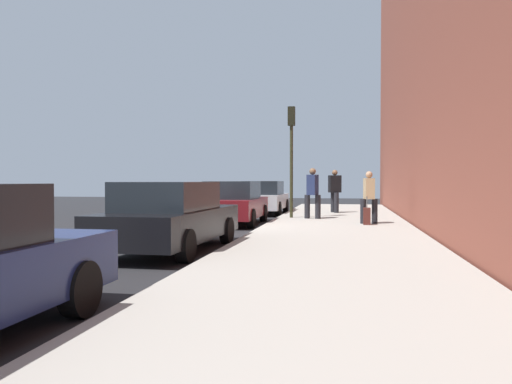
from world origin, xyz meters
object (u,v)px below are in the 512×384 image
(parked_car_black, at_px, (171,216))
(pedestrian_navy_coat, at_px, (313,192))
(pedestrian_black_coat, at_px, (335,190))
(rolling_suitcase, at_px, (367,216))
(parked_car_silver, at_px, (264,198))
(traffic_light_pole, at_px, (291,142))
(parked_car_maroon, at_px, (234,203))
(pedestrian_tan_coat, at_px, (369,196))

(parked_car_black, distance_m, pedestrian_navy_coat, 8.41)
(pedestrian_black_coat, height_order, rolling_suitcase, pedestrian_black_coat)
(parked_car_silver, height_order, traffic_light_pole, traffic_light_pole)
(parked_car_black, bearing_deg, pedestrian_navy_coat, -17.74)
(traffic_light_pole, height_order, rolling_suitcase, traffic_light_pole)
(pedestrian_navy_coat, relative_size, traffic_light_pole, 0.44)
(parked_car_maroon, distance_m, pedestrian_black_coat, 5.99)
(pedestrian_black_coat, xyz_separation_m, rolling_suitcase, (-5.88, -1.12, -0.72))
(pedestrian_tan_coat, xyz_separation_m, traffic_light_pole, (2.21, 2.74, 1.92))
(parked_car_maroon, height_order, pedestrian_tan_coat, pedestrian_tan_coat)
(pedestrian_black_coat, bearing_deg, pedestrian_navy_coat, 168.69)
(parked_car_maroon, relative_size, pedestrian_tan_coat, 2.56)
(rolling_suitcase, bearing_deg, parked_car_black, 142.56)
(parked_car_silver, bearing_deg, parked_car_maroon, 178.25)
(parked_car_maroon, relative_size, rolling_suitcase, 4.86)
(parked_car_maroon, height_order, rolling_suitcase, parked_car_maroon)
(parked_car_black, relative_size, parked_car_silver, 1.10)
(parked_car_maroon, relative_size, pedestrian_black_coat, 2.33)
(parked_car_black, distance_m, traffic_light_pole, 8.85)
(rolling_suitcase, bearing_deg, pedestrian_black_coat, 10.76)
(parked_car_maroon, height_order, pedestrian_black_coat, pedestrian_black_coat)
(parked_car_black, xyz_separation_m, traffic_light_pole, (8.39, -1.74, 2.21))
(parked_car_silver, bearing_deg, parked_car_black, 179.65)
(pedestrian_tan_coat, relative_size, pedestrian_navy_coat, 0.92)
(pedestrian_black_coat, xyz_separation_m, pedestrian_tan_coat, (-5.46, -1.20, -0.09))
(pedestrian_black_coat, relative_size, pedestrian_tan_coat, 1.10)
(traffic_light_pole, bearing_deg, pedestrian_navy_coat, -115.20)
(pedestrian_tan_coat, distance_m, traffic_light_pole, 4.01)
(pedestrian_tan_coat, bearing_deg, rolling_suitcase, 168.85)
(parked_car_black, xyz_separation_m, pedestrian_black_coat, (11.63, -3.29, 0.38))
(pedestrian_navy_coat, distance_m, traffic_light_pole, 2.04)
(parked_car_silver, relative_size, rolling_suitcase, 4.92)
(pedestrian_tan_coat, bearing_deg, parked_car_maroon, 83.48)
(parked_car_black, height_order, pedestrian_tan_coat, pedestrian_tan_coat)
(pedestrian_tan_coat, height_order, pedestrian_navy_coat, pedestrian_navy_coat)
(parked_car_silver, relative_size, pedestrian_tan_coat, 2.60)
(parked_car_silver, distance_m, pedestrian_tan_coat, 7.51)
(parked_car_maroon, bearing_deg, parked_car_silver, -1.75)
(parked_car_maroon, height_order, pedestrian_navy_coat, pedestrian_navy_coat)
(pedestrian_tan_coat, distance_m, pedestrian_navy_coat, 2.66)
(parked_car_black, xyz_separation_m, pedestrian_navy_coat, (8.00, -2.56, 0.37))
(traffic_light_pole, distance_m, rolling_suitcase, 4.53)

